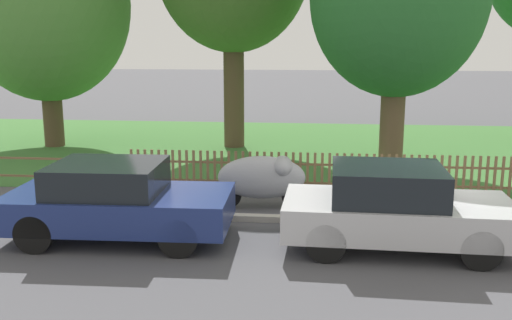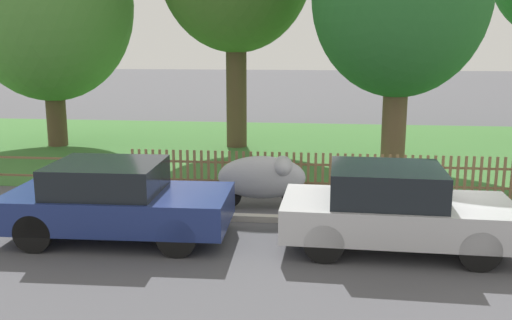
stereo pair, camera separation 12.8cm
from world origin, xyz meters
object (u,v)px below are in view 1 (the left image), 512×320
object	(u,v)px
covered_motorcycle	(264,177)
parked_car_navy_estate	(394,207)
parked_car_black_saloon	(117,200)
tree_nearest_kerb	(45,5)

from	to	relation	value
covered_motorcycle	parked_car_navy_estate	bearing A→B (deg)	-45.67
parked_car_navy_estate	covered_motorcycle	bearing A→B (deg)	139.88
parked_car_black_saloon	covered_motorcycle	xyz separation A→B (m)	(2.45, 2.20, -0.04)
covered_motorcycle	tree_nearest_kerb	distance (m)	10.91
covered_motorcycle	tree_nearest_kerb	world-z (taller)	tree_nearest_kerb
parked_car_navy_estate	covered_motorcycle	world-z (taller)	parked_car_navy_estate
parked_car_black_saloon	parked_car_navy_estate	bearing A→B (deg)	-1.22
covered_motorcycle	parked_car_black_saloon	bearing A→B (deg)	-141.86
parked_car_navy_estate	covered_motorcycle	size ratio (longest dim) A/B	1.98
parked_car_black_saloon	parked_car_navy_estate	distance (m)	4.88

